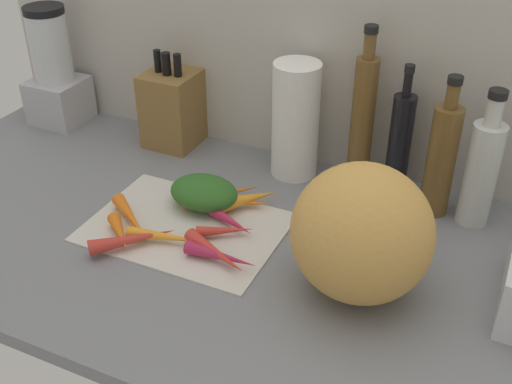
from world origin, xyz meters
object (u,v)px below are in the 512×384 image
at_px(carrot_6, 249,199).
at_px(blender_appliance, 55,74).
at_px(carrot_3, 225,231).
at_px(carrot_9, 131,217).
at_px(cutting_board, 186,227).
at_px(bottle_1, 400,142).
at_px(carrot_4, 216,253).
at_px(paper_towel_roll, 296,120).
at_px(knife_block, 173,108).
at_px(bottle_0, 362,118).
at_px(bottle_2, 441,158).
at_px(carrot_2, 223,194).
at_px(bottle_3, 481,170).
at_px(carrot_8, 240,203).
at_px(carrot_1, 220,256).
at_px(carrot_10, 232,222).
at_px(carrot_5, 120,233).
at_px(carrot_0, 169,237).
at_px(carrot_7, 133,239).
at_px(winter_squash, 362,234).

xyz_separation_m(carrot_6, blender_appliance, (-0.65, 0.18, 0.11)).
distance_m(carrot_3, carrot_9, 0.20).
distance_m(cutting_board, bottle_1, 0.50).
height_order(carrot_4, paper_towel_roll, paper_towel_roll).
bearing_deg(cutting_board, carrot_4, -33.46).
xyz_separation_m(carrot_9, knife_block, (-0.11, 0.36, 0.07)).
xyz_separation_m(bottle_0, bottle_2, (0.19, -0.05, -0.03)).
height_order(carrot_2, knife_block, knife_block).
bearing_deg(bottle_0, paper_towel_roll, -169.85).
xyz_separation_m(carrot_2, carrot_3, (0.07, -0.12, -0.00)).
height_order(carrot_3, bottle_1, bottle_1).
xyz_separation_m(cutting_board, bottle_3, (0.53, 0.28, 0.12)).
distance_m(carrot_6, bottle_3, 0.48).
relative_size(carrot_3, blender_appliance, 0.37).
height_order(carrot_2, carrot_8, carrot_2).
relative_size(carrot_1, bottle_2, 0.48).
bearing_deg(carrot_3, carrot_9, -167.47).
xyz_separation_m(carrot_1, bottle_3, (0.41, 0.36, 0.10)).
distance_m(carrot_8, bottle_2, 0.43).
bearing_deg(bottle_0, knife_block, -178.30).
xyz_separation_m(carrot_10, knife_block, (-0.31, 0.28, 0.08)).
bearing_deg(carrot_8, bottle_1, 39.11).
relative_size(carrot_2, bottle_0, 0.49).
distance_m(paper_towel_roll, bottle_3, 0.41).
bearing_deg(carrot_5, carrot_10, 35.28).
xyz_separation_m(carrot_3, carrot_4, (0.02, -0.07, 0.00)).
bearing_deg(carrot_3, carrot_0, -143.40).
bearing_deg(carrot_7, carrot_8, 58.19).
xyz_separation_m(carrot_5, winter_squash, (0.47, 0.06, 0.10)).
bearing_deg(bottle_2, carrot_6, -156.10).
xyz_separation_m(carrot_0, carrot_7, (-0.06, -0.04, 0.00)).
bearing_deg(winter_squash, carrot_0, -175.50).
height_order(winter_squash, bottle_0, bottle_0).
distance_m(carrot_9, bottle_2, 0.65).
bearing_deg(carrot_10, carrot_1, -74.00).
relative_size(carrot_3, carrot_10, 0.96).
bearing_deg(carrot_0, carrot_5, -162.43).
xyz_separation_m(carrot_10, bottle_2, (0.36, 0.25, 0.11)).
height_order(carrot_2, carrot_9, carrot_9).
height_order(carrot_3, bottle_2, bottle_2).
distance_m(carrot_2, carrot_5, 0.24).
relative_size(carrot_2, winter_squash, 0.71).
relative_size(carrot_10, bottle_1, 0.41).
height_order(knife_block, bottle_1, bottle_1).
distance_m(carrot_4, carrot_8, 0.18).
xyz_separation_m(carrot_1, winter_squash, (0.26, 0.04, 0.10)).
distance_m(cutting_board, carrot_7, 0.12).
height_order(cutting_board, carrot_9, carrot_9).
height_order(blender_appliance, bottle_3, blender_appliance).
height_order(carrot_4, bottle_1, bottle_1).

